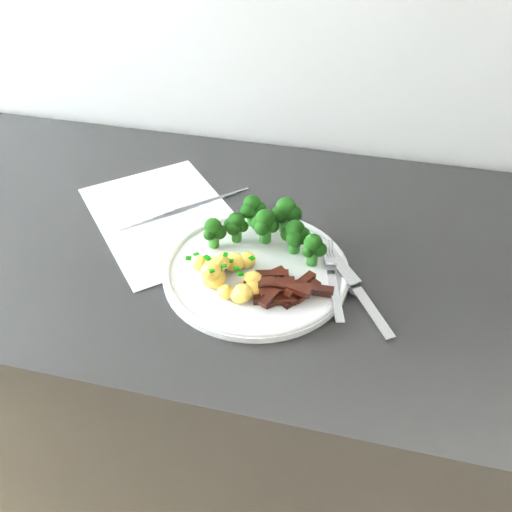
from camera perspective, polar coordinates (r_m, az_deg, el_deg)
counter at (r=1.10m, az=2.16°, el=-16.89°), size 2.30×0.57×0.86m
recipe_paper at (r=0.85m, az=-9.44°, el=4.08°), size 0.33×0.34×0.00m
plate at (r=0.73m, az=-0.00°, el=-1.37°), size 0.25×0.25×0.01m
broccoli at (r=0.75m, az=1.46°, el=3.31°), size 0.17×0.09×0.06m
potatoes at (r=0.71m, az=-3.06°, el=-1.96°), size 0.10×0.09×0.04m
beef_strips at (r=0.69m, az=3.10°, el=-3.34°), size 0.11×0.08×0.02m
fork at (r=0.71m, az=8.09°, el=-2.79°), size 0.05×0.16×0.01m
knife at (r=0.71m, az=10.76°, el=-4.05°), size 0.13×0.18×0.02m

